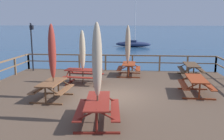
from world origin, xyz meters
The scene contains 15 objects.
ground_plane centered at (0.00, 0.00, 0.00)m, with size 600.00×600.00×0.00m, color navy.
wooden_deck centered at (0.00, 0.00, 0.43)m, with size 13.05×12.14×0.86m, color brown.
railing_waterside_far centered at (0.00, 5.92, 1.61)m, with size 12.85×0.10×1.09m.
picnic_table_back_left centered at (-2.42, -0.73, 1.42)m, with size 1.50×1.87×0.78m.
picnic_table_mid_right centered at (-0.09, -3.05, 1.43)m, with size 1.60×2.26×0.78m.
picnic_table_mid_centre centered at (0.72, 4.39, 1.41)m, with size 1.43×1.70×0.78m.
picnic_table_front_right centered at (-1.64, 2.15, 1.42)m, with size 2.04×1.55×0.78m.
picnic_table_front_left centered at (4.48, 4.43, 1.42)m, with size 1.49×2.07×0.78m.
picnic_table_mid_left centered at (3.88, 0.59, 1.42)m, with size 1.49×2.05×0.78m.
patio_umbrella_short_front centered at (-2.36, -0.67, 2.90)m, with size 0.32×0.32×3.20m.
patio_umbrella_tall_back_left centered at (-0.09, -3.12, 2.94)m, with size 0.32×0.32×3.27m.
patio_umbrella_short_mid centered at (0.64, 4.36, 2.82)m, with size 0.32×0.32×3.08m.
patio_umbrella_tall_back_right centered at (-1.68, 2.13, 2.68)m, with size 0.32×0.32×2.86m.
lamp_post_hooked centered at (-5.73, 5.20, 2.97)m, with size 0.41×0.63×3.20m.
sailboat_distant centered at (0.69, 31.54, 0.51)m, with size 6.18×2.55×7.72m.
Camera 1 is at (1.09, -10.72, 4.12)m, focal length 39.89 mm.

